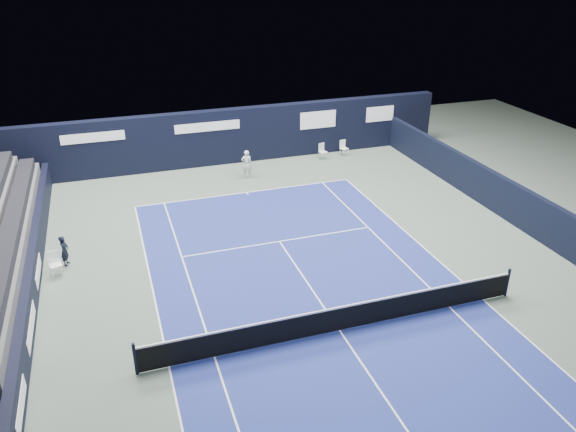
% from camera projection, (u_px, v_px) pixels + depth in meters
% --- Properties ---
extents(ground, '(48.00, 48.00, 0.00)m').
position_uv_depth(ground, '(317.00, 298.00, 19.88)').
color(ground, '#506054').
rests_on(ground, ground).
extents(court_surface, '(10.97, 23.77, 0.01)m').
position_uv_depth(court_surface, '(340.00, 331.00, 18.17)').
color(court_surface, navy).
rests_on(court_surface, ground).
extents(enclosure_wall_right, '(0.30, 22.00, 1.80)m').
position_uv_depth(enclosure_wall_right, '(498.00, 194.00, 25.90)').
color(enclosure_wall_right, black).
rests_on(enclosure_wall_right, ground).
extents(folding_chair_back_a, '(0.51, 0.50, 0.93)m').
position_uv_depth(folding_chair_back_a, '(322.00, 150.00, 32.60)').
color(folding_chair_back_a, silver).
rests_on(folding_chair_back_a, ground).
extents(folding_chair_back_b, '(0.48, 0.47, 0.92)m').
position_uv_depth(folding_chair_back_b, '(343.00, 147.00, 33.15)').
color(folding_chair_back_b, white).
rests_on(folding_chair_back_b, ground).
extents(line_judge_chair, '(0.51, 0.50, 0.96)m').
position_uv_depth(line_judge_chair, '(55.00, 262.00, 21.06)').
color(line_judge_chair, white).
rests_on(line_judge_chair, ground).
extents(line_judge, '(0.42, 0.52, 1.24)m').
position_uv_depth(line_judge, '(65.00, 251.00, 21.67)').
color(line_judge, black).
rests_on(line_judge, ground).
extents(court_markings, '(11.03, 23.83, 0.00)m').
position_uv_depth(court_markings, '(340.00, 330.00, 18.17)').
color(court_markings, white).
rests_on(court_markings, court_surface).
extents(tennis_net, '(12.90, 0.10, 1.10)m').
position_uv_depth(tennis_net, '(340.00, 318.00, 17.95)').
color(tennis_net, black).
rests_on(tennis_net, ground).
extents(back_sponsor_wall, '(26.00, 0.63, 3.10)m').
position_uv_depth(back_sponsor_wall, '(225.00, 136.00, 31.59)').
color(back_sponsor_wall, black).
rests_on(back_sponsor_wall, ground).
extents(side_barrier_left, '(0.33, 22.00, 1.20)m').
position_uv_depth(side_barrier_left, '(33.00, 272.00, 20.30)').
color(side_barrier_left, black).
rests_on(side_barrier_left, ground).
extents(tennis_player, '(0.61, 0.84, 1.53)m').
position_uv_depth(tennis_player, '(247.00, 164.00, 29.84)').
color(tennis_player, silver).
rests_on(tennis_player, ground).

